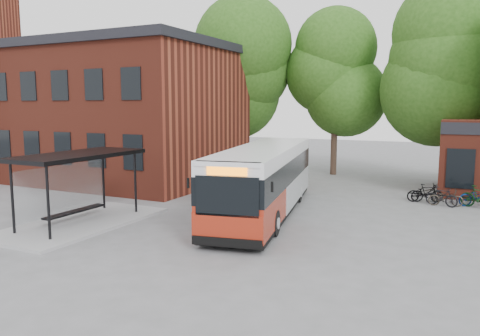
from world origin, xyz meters
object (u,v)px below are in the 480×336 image
at_px(city_bus, 265,181).
at_px(bicycle_0, 425,193).
at_px(bicycle_4, 478,197).
at_px(bicycle_3, 442,197).
at_px(bus_shelter, 79,189).
at_px(bicycle_1, 427,193).
at_px(bicycle_5, 480,197).
at_px(bicycle_2, 446,198).

distance_m(city_bus, bicycle_0, 8.51).
relative_size(city_bus, bicycle_4, 6.50).
bearing_deg(city_bus, bicycle_3, 25.73).
bearing_deg(bus_shelter, bicycle_1, 41.51).
bearing_deg(bicycle_5, bicycle_1, 101.80).
distance_m(bicycle_1, bicycle_3, 0.95).
xyz_separation_m(bicycle_3, bicycle_5, (1.60, 0.20, 0.07)).
relative_size(bus_shelter, bicycle_4, 3.89).
xyz_separation_m(bicycle_2, bicycle_4, (1.37, 0.57, 0.07)).
xyz_separation_m(city_bus, bicycle_5, (8.50, 5.34, -0.95)).
height_order(bicycle_0, bicycle_1, same).
distance_m(bicycle_2, bicycle_3, 0.21).
distance_m(bicycle_3, bicycle_4, 1.69).
relative_size(bicycle_3, bicycle_4, 0.85).
relative_size(bicycle_4, bicycle_5, 1.02).
bearing_deg(bus_shelter, bicycle_0, 41.88).
distance_m(bicycle_1, bicycle_4, 2.24).
xyz_separation_m(bus_shelter, bicycle_4, (14.35, 10.74, -0.98)).
height_order(bus_shelter, bicycle_1, bus_shelter).
distance_m(city_bus, bicycle_4, 10.31).
relative_size(bicycle_0, bicycle_5, 0.98).
xyz_separation_m(bus_shelter, bicycle_3, (12.80, 10.07, -0.99)).
bearing_deg(bicycle_2, city_bus, 116.03).
xyz_separation_m(bicycle_3, bicycle_4, (1.55, 0.67, 0.01)).
bearing_deg(bicycle_3, bicycle_5, -63.23).
height_order(bicycle_1, bicycle_3, bicycle_3).
bearing_deg(bus_shelter, bicycle_3, 38.19).
distance_m(bus_shelter, city_bus, 7.69).
height_order(bus_shelter, bicycle_0, bus_shelter).
bearing_deg(bus_shelter, bicycle_4, 36.81).
bearing_deg(bus_shelter, bicycle_5, 35.49).
height_order(bus_shelter, bicycle_3, bus_shelter).
xyz_separation_m(bicycle_4, bicycle_5, (0.05, -0.47, 0.06)).
height_order(city_bus, bicycle_3, city_bus).
xyz_separation_m(bicycle_0, bicycle_3, (0.80, -0.70, 0.00)).
bearing_deg(bicycle_2, bicycle_0, 47.94).
bearing_deg(bicycle_3, bus_shelter, 147.81).
relative_size(bus_shelter, bicycle_2, 4.52).
bearing_deg(bicycle_2, bus_shelter, 117.59).
xyz_separation_m(bus_shelter, bicycle_2, (12.98, 10.16, -1.04)).
bearing_deg(bicycle_3, bicycle_4, -46.97).
relative_size(city_bus, bicycle_5, 6.63).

